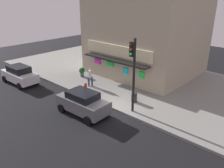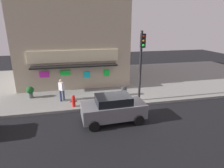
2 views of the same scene
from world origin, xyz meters
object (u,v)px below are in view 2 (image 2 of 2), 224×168
Objects in this scene: trash_can at (124,91)px; parked_car_grey at (113,108)px; potted_plant_by_doorway at (30,91)px; fire_hydrant at (74,101)px; pedestrian at (62,89)px; traffic_light at (141,58)px.

parked_car_grey reaches higher than trash_can.
trash_can is 7.57m from potted_plant_by_doorway.
potted_plant_by_doorway is at bearing 143.80° from fire_hydrant.
pedestrian is at bearing -24.49° from potted_plant_by_doorway.
fire_hydrant is 0.22× the size of parked_car_grey.
trash_can is 0.82× the size of potted_plant_by_doorway.
pedestrian is (-0.84, 1.31, 0.52)m from fire_hydrant.
parked_car_grey is (-2.60, -2.32, -2.66)m from traffic_light.
traffic_light is 3.02× the size of pedestrian.
pedestrian is at bearing 131.57° from parked_car_grey.
fire_hydrant is 4.16m from potted_plant_by_doorway.
trash_can is 0.20× the size of parked_car_grey.
pedestrian reaches higher than parked_car_grey.
potted_plant_by_doorway is (-3.35, 2.46, 0.13)m from fire_hydrant.
fire_hydrant is at bearing 135.69° from parked_car_grey.
fire_hydrant is at bearing -36.20° from potted_plant_by_doorway.
fire_hydrant is at bearing -161.64° from trash_can.
traffic_light is 9.14m from potted_plant_by_doorway.
trash_can is at bearing -8.21° from potted_plant_by_doorway.
traffic_light is 4.38m from parked_car_grey.
traffic_light is 1.32× the size of parked_car_grey.
parked_car_grey is at bearing -115.27° from trash_can.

